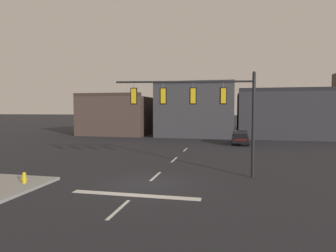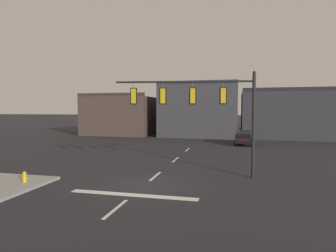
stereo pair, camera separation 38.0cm
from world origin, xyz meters
TOP-DOWN VIEW (x-y plane):
  - ground_plane at (0.00, 0.00)m, footprint 400.00×400.00m
  - stop_bar_paint at (0.00, -2.00)m, footprint 6.40×0.50m
  - lane_centreline at (0.00, 2.00)m, footprint 0.16×26.40m
  - signal_mast_near_side at (2.86, 2.53)m, footprint 8.34×1.37m
  - car_lot_nearside at (5.60, 19.71)m, footprint 1.95×4.47m
  - fire_hydrant at (-6.37, -1.65)m, footprint 0.40×0.30m
  - building_row at (15.03, 30.40)m, footprint 62.59×12.30m

SIDE VIEW (x-z plane):
  - ground_plane at x=0.00m, z-range 0.00..0.00m
  - lane_centreline at x=0.00m, z-range 0.00..0.01m
  - stop_bar_paint at x=0.00m, z-range 0.00..0.01m
  - fire_hydrant at x=-6.37m, z-range -0.05..0.70m
  - car_lot_nearside at x=5.60m, z-range 0.05..1.66m
  - building_row at x=15.03m, z-range -1.07..9.31m
  - signal_mast_near_side at x=2.86m, z-range 1.30..7.70m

